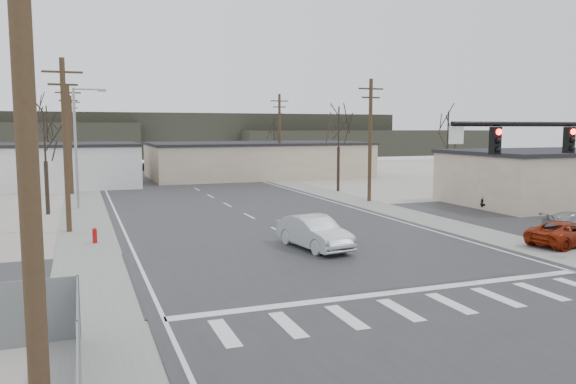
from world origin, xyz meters
The scene contains 29 objects.
ground centered at (0.00, 0.00, 0.00)m, with size 140.00×140.00×0.00m, color silver.
main_road centered at (0.00, 15.00, 0.02)m, with size 18.00×110.00×0.05m, color #28282B.
cross_road centered at (0.00, 0.00, 0.02)m, with size 90.00×10.00×0.04m, color #28282B.
parking_lot centered at (20.00, 6.00, 0.02)m, with size 18.00×20.00×0.03m, color #28282B.
sidewalk_left centered at (-10.60, 20.00, 0.03)m, with size 3.00×90.00×0.06m, color gray.
sidewalk_right centered at (10.60, 20.00, 0.03)m, with size 3.00×90.00×0.06m, color gray.
fire_hydrant centered at (-10.20, 8.00, 0.45)m, with size 0.24×0.24×0.87m.
building_left_far centered at (-16.00, 40.00, 2.26)m, with size 22.30×12.30×4.50m.
building_right_far centered at (10.00, 44.00, 2.15)m, with size 26.30×14.30×4.30m.
building_lot centered at (24.00, 12.00, 2.16)m, with size 14.30×10.30×4.30m.
upole_left_a centered at (-11.50, -14.00, 5.22)m, with size 2.20×0.30×10.00m.
upole_left_b centered at (-11.50, 12.00, 5.22)m, with size 2.20×0.30×10.00m.
upole_left_c centered at (-11.50, 32.00, 5.22)m, with size 2.20×0.30×10.00m.
upole_left_d centered at (-11.50, 52.00, 5.22)m, with size 2.20×0.30×10.00m.
upole_right_a centered at (11.50, 18.00, 5.22)m, with size 2.20×0.30×10.00m.
upole_right_b centered at (11.50, 40.00, 5.22)m, with size 2.20×0.30×10.00m.
streetlight_main centered at (-10.80, 22.00, 5.09)m, with size 2.40×0.25×9.00m.
tree_left_near centered at (-13.00, 20.00, 5.23)m, with size 3.30×3.30×7.35m.
tree_right_mid centered at (12.50, 26.00, 5.93)m, with size 3.74×3.74×8.33m.
tree_left_far centered at (-14.00, 46.00, 6.28)m, with size 3.96×3.96×8.82m.
tree_right_far centered at (15.00, 52.00, 5.58)m, with size 3.52×3.52×7.84m.
tree_lot centered at (22.00, 22.00, 5.58)m, with size 3.52×3.52×7.84m.
hill_center centered at (15.00, 96.00, 4.50)m, with size 80.00×18.00×9.00m, color #333026.
hill_right centered at (50.00, 90.00, 2.75)m, with size 60.00×18.00×5.50m, color #333026.
sedan_crossing centered at (0.08, 2.84, 0.86)m, with size 1.73×4.96×1.63m, color #A4ABAF.
car_far_a centered at (0.39, 45.23, 0.87)m, with size 2.31×5.68×1.65m, color black.
car_far_b centered at (-1.36, 58.19, 0.74)m, with size 1.63×4.05×1.38m, color black.
car_parked_red centered at (12.54, -1.00, 0.67)m, with size 2.10×4.55×1.26m, color maroon.
car_parked_dark_a centered at (18.88, 10.92, 0.69)m, with size 1.55×3.85×1.31m, color black.
Camera 1 is at (-10.83, -22.61, 6.06)m, focal length 35.00 mm.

